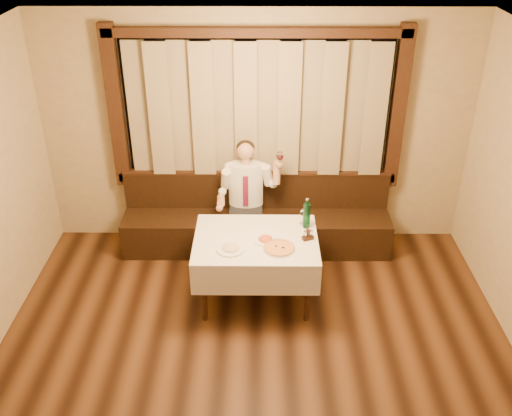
{
  "coord_description": "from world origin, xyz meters",
  "views": [
    {
      "loc": [
        0.04,
        -3.21,
        3.92
      ],
      "look_at": [
        0.0,
        1.9,
        1.0
      ],
      "focal_mm": 40.0,
      "sensor_mm": 36.0,
      "label": 1
    }
  ],
  "objects_px": {
    "pasta_red": "(265,238)",
    "green_bottle": "(307,215)",
    "pasta_cream": "(231,246)",
    "cruet_caddy": "(308,236)",
    "pizza": "(279,248)",
    "dining_table": "(256,247)",
    "seated_man": "(246,191)",
    "banquette": "(256,224)"
  },
  "relations": [
    {
      "from": "dining_table",
      "to": "cruet_caddy",
      "type": "relative_size",
      "value": 10.0
    },
    {
      "from": "dining_table",
      "to": "pizza",
      "type": "distance_m",
      "value": 0.33
    },
    {
      "from": "banquette",
      "to": "cruet_caddy",
      "type": "bearing_deg",
      "value": -62.96
    },
    {
      "from": "pasta_cream",
      "to": "cruet_caddy",
      "type": "relative_size",
      "value": 2.26
    },
    {
      "from": "pasta_red",
      "to": "cruet_caddy",
      "type": "height_order",
      "value": "cruet_caddy"
    },
    {
      "from": "pizza",
      "to": "green_bottle",
      "type": "height_order",
      "value": "green_bottle"
    },
    {
      "from": "dining_table",
      "to": "pizza",
      "type": "relative_size",
      "value": 3.87
    },
    {
      "from": "pizza",
      "to": "dining_table",
      "type": "bearing_deg",
      "value": 139.77
    },
    {
      "from": "pasta_red",
      "to": "green_bottle",
      "type": "height_order",
      "value": "green_bottle"
    },
    {
      "from": "pasta_red",
      "to": "seated_man",
      "type": "bearing_deg",
      "value": 102.51
    },
    {
      "from": "pasta_cream",
      "to": "seated_man",
      "type": "height_order",
      "value": "seated_man"
    },
    {
      "from": "pasta_cream",
      "to": "seated_man",
      "type": "bearing_deg",
      "value": 83.48
    },
    {
      "from": "dining_table",
      "to": "pasta_cream",
      "type": "distance_m",
      "value": 0.36
    },
    {
      "from": "pasta_cream",
      "to": "green_bottle",
      "type": "bearing_deg",
      "value": 29.26
    },
    {
      "from": "pizza",
      "to": "pasta_cream",
      "type": "bearing_deg",
      "value": -178.33
    },
    {
      "from": "banquette",
      "to": "cruet_caddy",
      "type": "xyz_separation_m",
      "value": [
        0.53,
        -1.04,
        0.49
      ]
    },
    {
      "from": "pizza",
      "to": "pasta_cream",
      "type": "relative_size",
      "value": 1.14
    },
    {
      "from": "seated_man",
      "to": "pasta_red",
      "type": "bearing_deg",
      "value": -77.49
    },
    {
      "from": "pasta_red",
      "to": "green_bottle",
      "type": "bearing_deg",
      "value": 31.72
    },
    {
      "from": "pasta_cream",
      "to": "green_bottle",
      "type": "height_order",
      "value": "green_bottle"
    },
    {
      "from": "pasta_red",
      "to": "green_bottle",
      "type": "relative_size",
      "value": 0.7
    },
    {
      "from": "pasta_cream",
      "to": "dining_table",
      "type": "bearing_deg",
      "value": 40.19
    },
    {
      "from": "cruet_caddy",
      "to": "pasta_cream",
      "type": "bearing_deg",
      "value": 170.94
    },
    {
      "from": "seated_man",
      "to": "dining_table",
      "type": "bearing_deg",
      "value": -82.78
    },
    {
      "from": "pasta_red",
      "to": "banquette",
      "type": "bearing_deg",
      "value": 95.27
    },
    {
      "from": "cruet_caddy",
      "to": "seated_man",
      "type": "height_order",
      "value": "seated_man"
    },
    {
      "from": "pasta_red",
      "to": "green_bottle",
      "type": "distance_m",
      "value": 0.52
    },
    {
      "from": "banquette",
      "to": "seated_man",
      "type": "height_order",
      "value": "seated_man"
    },
    {
      "from": "pasta_cream",
      "to": "cruet_caddy",
      "type": "bearing_deg",
      "value": 14.08
    },
    {
      "from": "seated_man",
      "to": "pizza",
      "type": "bearing_deg",
      "value": -72.77
    },
    {
      "from": "banquette",
      "to": "pasta_red",
      "type": "bearing_deg",
      "value": -84.73
    },
    {
      "from": "dining_table",
      "to": "cruet_caddy",
      "type": "distance_m",
      "value": 0.55
    },
    {
      "from": "pizza",
      "to": "pasta_red",
      "type": "height_order",
      "value": "pasta_red"
    },
    {
      "from": "banquette",
      "to": "pasta_cream",
      "type": "xyz_separation_m",
      "value": [
        -0.25,
        -1.23,
        0.49
      ]
    },
    {
      "from": "pizza",
      "to": "pasta_cream",
      "type": "xyz_separation_m",
      "value": [
        -0.48,
        -0.01,
        0.03
      ]
    },
    {
      "from": "banquette",
      "to": "cruet_caddy",
      "type": "distance_m",
      "value": 1.26
    },
    {
      "from": "pizza",
      "to": "cruet_caddy",
      "type": "xyz_separation_m",
      "value": [
        0.3,
        0.18,
        0.03
      ]
    },
    {
      "from": "dining_table",
      "to": "seated_man",
      "type": "relative_size",
      "value": 0.91
    },
    {
      "from": "seated_man",
      "to": "green_bottle",
      "type": "bearing_deg",
      "value": -47.54
    },
    {
      "from": "pizza",
      "to": "banquette",
      "type": "bearing_deg",
      "value": 100.78
    },
    {
      "from": "green_bottle",
      "to": "pasta_red",
      "type": "bearing_deg",
      "value": -148.28
    },
    {
      "from": "seated_man",
      "to": "banquette",
      "type": "bearing_deg",
      "value": 36.94
    }
  ]
}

